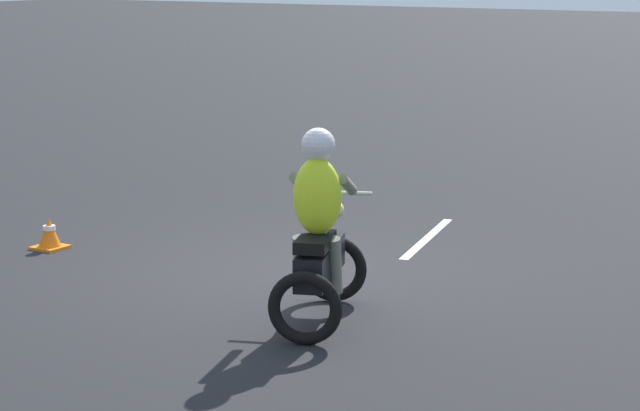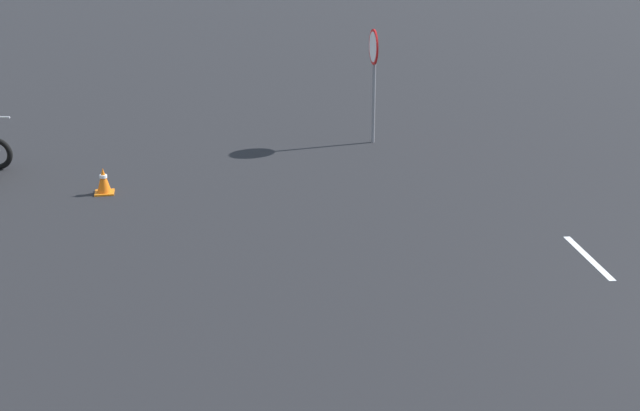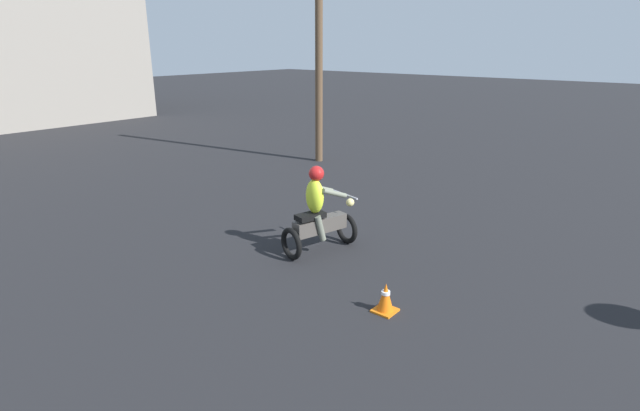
{
  "view_description": "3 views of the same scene",
  "coord_description": "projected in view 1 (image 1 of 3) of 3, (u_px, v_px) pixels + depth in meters",
  "views": [
    {
      "loc": [
        -6.51,
        9.73,
        3.02
      ],
      "look_at": [
        -1.1,
        1.18,
        1.0
      ],
      "focal_mm": 70.0,
      "sensor_mm": 36.0,
      "label": 1
    },
    {
      "loc": [
        -7.15,
        8.28,
        4.78
      ],
      "look_at": [
        3.81,
        6.42,
        0.9
      ],
      "focal_mm": 50.0,
      "sensor_mm": 36.0,
      "label": 2
    },
    {
      "loc": [
        1.97,
        6.13,
        3.74
      ],
      "look_at": [
        8.71,
        11.67,
        0.9
      ],
      "focal_mm": 28.0,
      "sensor_mm": 36.0,
      "label": 3
    }
  ],
  "objects": [
    {
      "name": "motorcycle_rider_foreground",
      "position": [
        319.0,
        239.0,
        10.34
      ],
      "size": [
        1.09,
        1.54,
        1.66
      ],
      "rotation": [
        0.0,
        0.0,
        3.52
      ],
      "color": "black",
      "rests_on": "ground"
    },
    {
      "name": "ground_plane",
      "position": [
        290.0,
        275.0,
        12.07
      ],
      "size": [
        120.0,
        120.0,
        0.0
      ],
      "primitive_type": "plane",
      "color": "black"
    },
    {
      "name": "lane_stripe_s",
      "position": [
        427.0,
        238.0,
        13.63
      ],
      "size": [
        0.6,
        2.05,
        0.01
      ],
      "primitive_type": "cube",
      "rotation": [
        0.0,
        0.0,
        6.53
      ],
      "color": "silver",
      "rests_on": "ground"
    },
    {
      "name": "traffic_cone_near_left",
      "position": [
        49.0,
        234.0,
        13.11
      ],
      "size": [
        0.32,
        0.32,
        0.33
      ],
      "color": "orange",
      "rests_on": "ground"
    }
  ]
}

